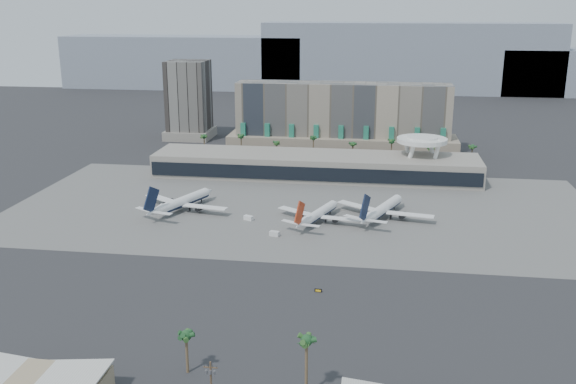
# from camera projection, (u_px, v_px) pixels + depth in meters

# --- Properties ---
(ground) EXTENTS (900.00, 900.00, 0.00)m
(ground) POSITION_uv_depth(u_px,v_px,m) (284.00, 253.00, 235.41)
(ground) COLOR #232326
(ground) RESTS_ON ground
(apron_pad) EXTENTS (260.00, 130.00, 0.06)m
(apron_pad) POSITION_uv_depth(u_px,v_px,m) (302.00, 208.00, 287.64)
(apron_pad) COLOR #5B5B59
(apron_pad) RESTS_ON ground
(mountain_ridge) EXTENTS (680.00, 60.00, 70.00)m
(mountain_ridge) POSITION_uv_depth(u_px,v_px,m) (377.00, 62.00, 669.58)
(mountain_ridge) COLOR gray
(mountain_ridge) RESTS_ON ground
(hotel) EXTENTS (140.00, 30.00, 42.00)m
(hotel) POSITION_uv_depth(u_px,v_px,m) (342.00, 124.00, 394.97)
(hotel) COLOR gray
(hotel) RESTS_ON ground
(office_tower) EXTENTS (30.00, 30.00, 52.00)m
(office_tower) POSITION_uv_depth(u_px,v_px,m) (189.00, 104.00, 431.98)
(office_tower) COLOR black
(office_tower) RESTS_ON ground
(terminal) EXTENTS (170.00, 32.50, 14.50)m
(terminal) POSITION_uv_depth(u_px,v_px,m) (315.00, 165.00, 337.90)
(terminal) COLOR gray
(terminal) RESTS_ON ground
(saucer_structure) EXTENTS (26.00, 26.00, 21.89)m
(saucer_structure) POSITION_uv_depth(u_px,v_px,m) (422.00, 143.00, 332.84)
(saucer_structure) COLOR white
(saucer_structure) RESTS_ON ground
(palm_row) EXTENTS (157.80, 2.80, 13.10)m
(palm_row) POSITION_uv_depth(u_px,v_px,m) (334.00, 144.00, 369.22)
(palm_row) COLOR brown
(palm_row) RESTS_ON ground
(utility_pole) EXTENTS (3.20, 0.85, 12.00)m
(utility_pole) POSITION_uv_depth(u_px,v_px,m) (211.00, 381.00, 142.41)
(utility_pole) COLOR #4C3826
(utility_pole) RESTS_ON ground
(airliner_left) EXTENTS (42.07, 43.38, 15.86)m
(airliner_left) POSITION_uv_depth(u_px,v_px,m) (182.00, 202.00, 282.80)
(airliner_left) COLOR white
(airliner_left) RESTS_ON ground
(airliner_centre) EXTENTS (37.46, 38.70, 13.97)m
(airliner_centre) POSITION_uv_depth(u_px,v_px,m) (318.00, 214.00, 267.81)
(airliner_centre) COLOR white
(airliner_centre) RESTS_ON ground
(airliner_right) EXTENTS (41.62, 42.92, 15.68)m
(airliner_right) POSITION_uv_depth(u_px,v_px,m) (383.00, 209.00, 272.73)
(airliner_right) COLOR white
(airliner_right) RESTS_ON ground
(service_vehicle_a) EXTENTS (4.38, 3.36, 1.92)m
(service_vehicle_a) POSITION_uv_depth(u_px,v_px,m) (249.00, 218.00, 270.84)
(service_vehicle_a) COLOR white
(service_vehicle_a) RESTS_ON ground
(service_vehicle_b) EXTENTS (4.21, 3.05, 1.95)m
(service_vehicle_b) POSITION_uv_depth(u_px,v_px,m) (275.00, 234.00, 252.17)
(service_vehicle_b) COLOR silver
(service_vehicle_b) RESTS_ON ground
(taxiway_sign) EXTENTS (2.35, 0.53, 1.06)m
(taxiway_sign) POSITION_uv_depth(u_px,v_px,m) (318.00, 290.00, 203.16)
(taxiway_sign) COLOR black
(taxiway_sign) RESTS_ON ground
(near_palm_a) EXTENTS (6.00, 6.00, 11.55)m
(near_palm_a) POSITION_uv_depth(u_px,v_px,m) (186.00, 341.00, 156.47)
(near_palm_a) COLOR brown
(near_palm_a) RESTS_ON ground
(near_palm_b) EXTENTS (6.00, 6.00, 15.45)m
(near_palm_b) POSITION_uv_depth(u_px,v_px,m) (307.00, 346.00, 146.54)
(near_palm_b) COLOR brown
(near_palm_b) RESTS_ON ground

